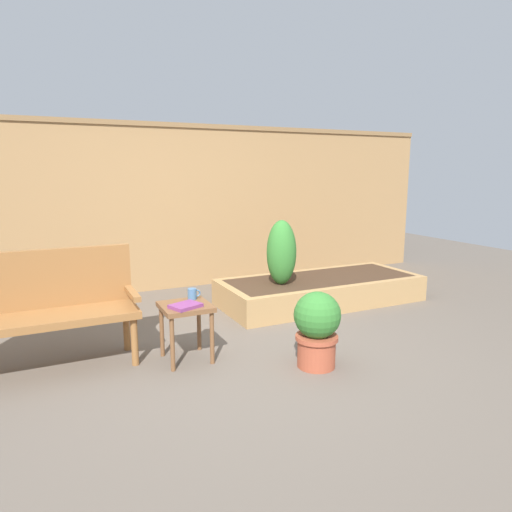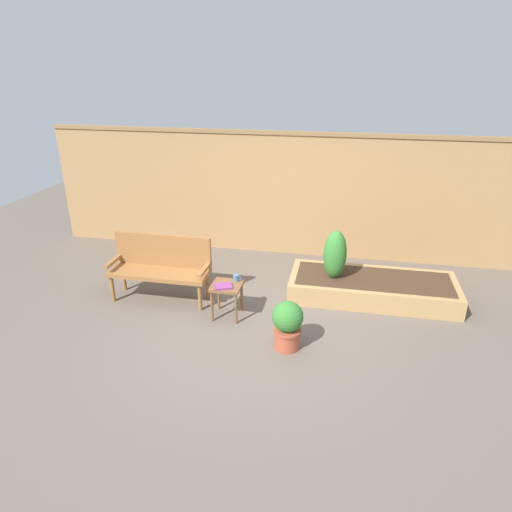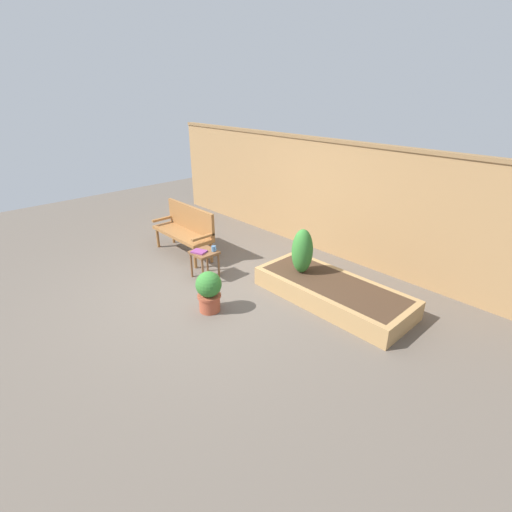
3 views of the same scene
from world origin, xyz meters
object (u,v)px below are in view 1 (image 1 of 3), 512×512
Objects in this scene: shrub_near_bench at (281,252)px; cup_on_table at (193,294)px; book_on_table at (186,306)px; garden_bench at (40,302)px; side_table at (186,314)px; potted_boxwood at (317,327)px.

cup_on_table is at bearing -149.25° from shrub_near_bench.
garden_bench is at bearing 135.88° from book_on_table.
shrub_near_bench is (2.45, 0.53, 0.12)m from garden_bench.
garden_bench is 3.00× the size of side_table.
potted_boxwood reaches higher than cup_on_table.
side_table is at bearing -147.24° from shrub_near_bench.
garden_bench is at bearing -167.71° from shrub_near_bench.
book_on_table is at bearing -121.04° from cup_on_table.
side_table is 0.66× the size of shrub_near_bench.
garden_bench is 6.29× the size of book_on_table.
side_table is 0.77× the size of potted_boxwood.
cup_on_table is 1.50m from shrub_near_bench.
shrub_near_bench is at bearing 32.76° from side_table.
book_on_table reaches higher than side_table.
shrub_near_bench is (1.38, 0.89, 0.27)m from side_table.
shrub_near_bench reaches higher than garden_bench.
shrub_near_bench reaches higher than potted_boxwood.
side_table is 0.21m from cup_on_table.
side_table is (1.07, -0.35, -0.15)m from garden_bench.
book_on_table is at bearing -22.70° from garden_bench.
garden_bench is 1.99× the size of shrub_near_bench.
garden_bench is 1.20m from cup_on_table.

